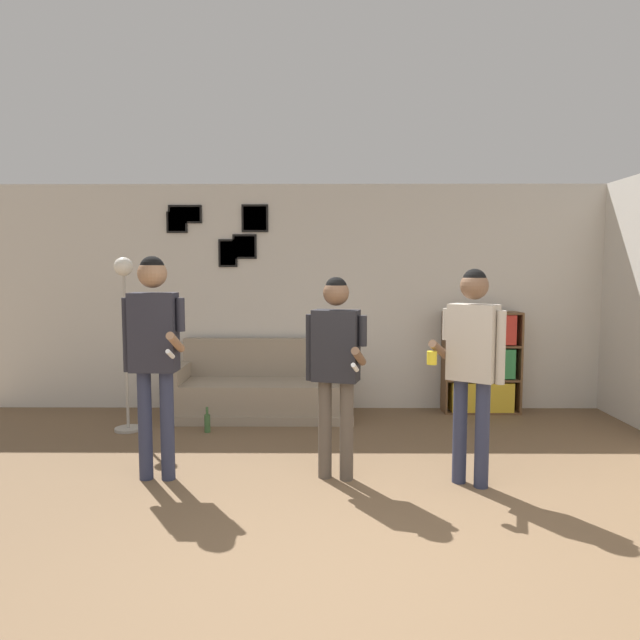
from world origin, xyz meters
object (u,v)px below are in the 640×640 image
Objects in this scene: bookshelf at (481,363)px; person_player_foreground_left at (154,342)px; floor_lamp at (125,313)px; couch at (264,391)px; person_watcher_holding_cup at (472,353)px; drinking_cup at (479,308)px; person_player_foreground_center at (336,357)px; bottle_on_floor at (207,422)px.

person_player_foreground_left reaches higher than bookshelf.
bookshelf is 4.05m from floor_lamp.
couch is 1.78m from floor_lamp.
person_watcher_holding_cup is (3.21, -1.50, -0.19)m from floor_lamp.
bookshelf is at bearing -0.54° from drinking_cup.
person_player_foreground_center is 0.96× the size of person_watcher_holding_cup.
drinking_cup reaches higher than couch.
couch is 7.60× the size of bottle_on_floor.
person_watcher_holding_cup is 2.40m from drinking_cup.
person_player_foreground_center is at bearing -44.94° from bottle_on_floor.
person_watcher_holding_cup is (-0.71, -2.30, 0.45)m from bookshelf.
person_player_foreground_center reaches higher than couch.
bottle_on_floor is at bearing -164.27° from bookshelf.
bottle_on_floor is at bearing -4.38° from floor_lamp.
floor_lamp is 1.57m from person_player_foreground_left.
floor_lamp is at bearing -156.31° from couch.
floor_lamp is 1.11× the size of person_player_foreground_center.
bookshelf is 2.45m from person_watcher_holding_cup.
bottle_on_floor is (0.85, -0.06, -1.14)m from floor_lamp.
bookshelf is 0.65m from drinking_cup.
floor_lamp reaches higher than person_watcher_holding_cup.
person_player_foreground_center is 2.05m from bottle_on_floor.
floor_lamp is at bearing -168.32° from drinking_cup.
bottle_on_floor is at bearing 148.73° from person_watcher_holding_cup.
person_player_foreground_left reaches higher than couch.
person_player_foreground_center reaches higher than bookshelf.
bookshelf is at bearing 50.88° from person_player_foreground_center.
floor_lamp is 6.82× the size of bottle_on_floor.
bottle_on_floor is (-1.31, 1.30, -0.89)m from person_player_foreground_center.
bookshelf is 3.92m from person_player_foreground_left.
person_player_foreground_left is (0.71, -1.40, -0.12)m from floor_lamp.
drinking_cup is (3.16, 2.20, 0.12)m from person_player_foreground_left.
drinking_cup is (0.67, 2.30, 0.20)m from person_watcher_holding_cup.
floor_lamp is 1.42m from bottle_on_floor.
drinking_cup reaches higher than bottle_on_floor.
person_player_foreground_center is (0.78, -1.97, 0.71)m from couch.
couch is 2.24m from person_player_foreground_center.
bookshelf is 2.83m from person_player_foreground_center.
person_player_foreground_left is at bearing -145.60° from bookshelf.
person_player_foreground_left reaches higher than person_watcher_holding_cup.
person_player_foreground_left is 2.50m from person_watcher_holding_cup.
person_watcher_holding_cup is 6.37× the size of bottle_on_floor.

